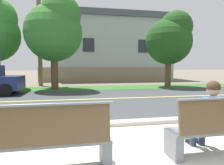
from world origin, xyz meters
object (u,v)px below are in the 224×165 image
bench_left (39,141)px  shade_tree_left (55,29)px  seated_person_blue (209,114)px  shade_tree_centre (170,38)px  palm_tree_tall (39,5)px

bench_left → shade_tree_left: size_ratio=0.34×
seated_person_blue → shade_tree_left: shade_tree_left is taller
shade_tree_centre → palm_tree_tall: (-9.24, 2.69, 2.58)m
bench_left → shade_tree_left: (-0.55, 10.25, 3.36)m
bench_left → shade_tree_left: bearing=93.1°
bench_left → shade_tree_centre: size_ratio=0.37×
seated_person_blue → shade_tree_left: 11.05m
bench_left → seated_person_blue: seated_person_blue is taller
bench_left → shade_tree_centre: 13.10m
seated_person_blue → shade_tree_left: bearing=108.1°
seated_person_blue → palm_tree_tall: bearing=109.8°
seated_person_blue → shade_tree_left: (-3.29, 10.07, 3.14)m
bench_left → palm_tree_tall: 14.42m
bench_left → shade_tree_left: shade_tree_left is taller
bench_left → palm_tree_tall: size_ratio=0.27×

